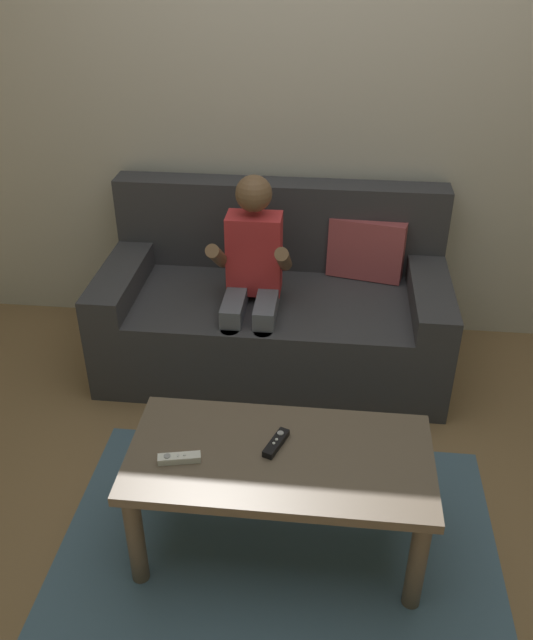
{
  "coord_description": "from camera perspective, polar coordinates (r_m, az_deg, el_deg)",
  "views": [
    {
      "loc": [
        0.14,
        -1.76,
        1.97
      ],
      "look_at": [
        -0.1,
        0.48,
        0.58
      ],
      "focal_mm": 37.47,
      "sensor_mm": 36.0,
      "label": 1
    }
  ],
  "objects": [
    {
      "name": "ground_plane",
      "position": [
        2.65,
        1.16,
        -16.53
      ],
      "size": [
        10.04,
        10.04,
        0.0
      ],
      "primitive_type": "plane",
      "color": "olive"
    },
    {
      "name": "coffee_table",
      "position": [
        2.31,
        1.14,
        -12.62
      ],
      "size": [
        1.02,
        0.51,
        0.43
      ],
      "color": "brown",
      "rests_on": "ground"
    },
    {
      "name": "person_seated_on_couch",
      "position": [
        3.02,
        -1.24,
        3.83
      ],
      "size": [
        0.35,
        0.43,
        1.0
      ],
      "color": "slate",
      "rests_on": "ground"
    },
    {
      "name": "game_remote_black_near_edge",
      "position": [
        2.28,
        0.83,
        -10.45
      ],
      "size": [
        0.08,
        0.14,
        0.03
      ],
      "color": "black",
      "rests_on": "coffee_table"
    },
    {
      "name": "couch",
      "position": [
        3.31,
        0.82,
        1.09
      ],
      "size": [
        1.64,
        0.8,
        0.84
      ],
      "color": "#38383D",
      "rests_on": "ground"
    },
    {
      "name": "game_remote_white_center",
      "position": [
        2.25,
        -7.47,
        -11.62
      ],
      "size": [
        0.14,
        0.07,
        0.03
      ],
      "color": "white",
      "rests_on": "coffee_table"
    },
    {
      "name": "area_rug",
      "position": [
        2.57,
        1.06,
        -18.34
      ],
      "size": [
        1.58,
        1.08,
        0.01
      ],
      "primitive_type": "cube",
      "color": "slate",
      "rests_on": "ground"
    },
    {
      "name": "wall_back",
      "position": [
        3.31,
        3.82,
        18.95
      ],
      "size": [
        5.02,
        0.05,
        2.5
      ],
      "primitive_type": "cube",
      "color": "beige",
      "rests_on": "ground"
    }
  ]
}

